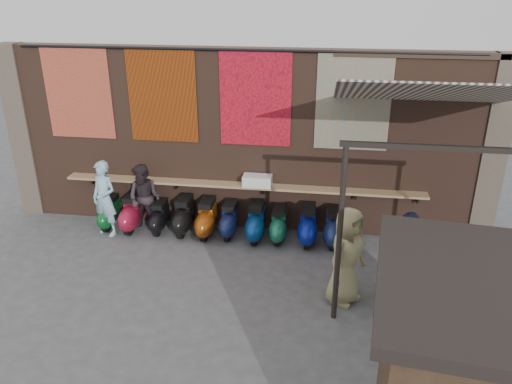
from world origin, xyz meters
The scene contains 32 objects.
ground centered at (0.00, 0.00, 0.00)m, with size 70.00×70.00×0.00m, color #474749.
brick_wall centered at (0.00, 2.70, 2.00)m, with size 10.00×0.40×4.00m, color brown.
pier_left centered at (-5.20, 2.70, 2.00)m, with size 0.50×0.50×4.00m, color #4C4238.
pier_right centered at (5.20, 2.70, 2.00)m, with size 0.50×0.50×4.00m, color #4C4238.
eating_counter centered at (0.00, 2.33, 1.10)m, with size 8.00×0.32×0.05m, color #9E7A51.
shelf_box centered at (0.37, 2.30, 1.24)m, with size 0.62×0.33×0.24m, color white.
tapestry_redgold centered at (-3.60, 2.48, 3.00)m, with size 1.50×0.02×2.00m, color maroon.
tapestry_sun centered at (-1.70, 2.48, 3.00)m, with size 1.50×0.02×2.00m, color #C5480B.
tapestry_orange centered at (0.30, 2.48, 3.00)m, with size 1.50×0.02×2.00m, color red.
tapestry_multi centered at (2.30, 2.48, 3.00)m, with size 1.50×0.02×2.00m, color teal.
hang_rail centered at (0.00, 2.47, 3.98)m, with size 0.06×0.06×9.50m, color black.
scooter_stool_0 centered at (-3.01, 2.05, 0.36)m, with size 0.34×0.76×0.72m, color #0D5D22, non-canonical shape.
scooter_stool_1 centered at (-2.45, 2.02, 0.42)m, with size 0.39×0.87×0.83m, color #A21531, non-canonical shape.
scooter_stool_2 centered at (-1.81, 2.01, 0.35)m, with size 0.33×0.74×0.70m, color black, non-canonical shape.
scooter_stool_3 centered at (-1.25, 2.03, 0.41)m, with size 0.39×0.86×0.82m, color black, non-canonical shape.
scooter_stool_4 centered at (-0.71, 1.99, 0.41)m, with size 0.39×0.86×0.82m, color #853A0C, non-canonical shape.
scooter_stool_5 centered at (-0.21, 2.04, 0.38)m, with size 0.36×0.80×0.76m, color navy, non-canonical shape.
scooter_stool_6 centered at (0.40, 1.96, 0.41)m, with size 0.39×0.86×0.82m, color navy, non-canonical shape.
scooter_stool_7 centered at (0.89, 1.99, 0.37)m, with size 0.35×0.79×0.75m, color #1A6A4A, non-canonical shape.
scooter_stool_8 centered at (1.52, 1.96, 0.41)m, with size 0.39×0.87×0.82m, color navy, non-canonical shape.
scooter_stool_9 centered at (2.05, 1.99, 0.40)m, with size 0.38×0.83×0.79m, color navy, non-canonical shape.
diner_left centered at (-2.93, 1.73, 0.86)m, with size 0.62×0.41×1.71m, color #94C5D8.
diner_right centered at (-2.12, 2.00, 0.79)m, with size 0.77×0.60×1.58m, color #2D2329.
shopper_navy centered at (3.25, -0.23, 0.94)m, with size 1.10×0.46×1.87m, color #161F33.
shopper_grey centered at (3.95, -0.99, 0.76)m, with size 0.98×0.56×1.52m, color #4F4F53.
shopper_tan centered at (2.26, -0.07, 0.90)m, with size 0.88×0.57×1.80m, color #968D5F.
stall_sign centered at (3.88, -2.87, 2.03)m, with size 1.20×0.04×0.50m, color gold.
stall_shelf centered at (3.88, -2.87, 1.02)m, with size 2.14×0.10×0.06m, color #473321.
awning_canvas centered at (3.50, 0.90, 3.55)m, with size 3.20×3.40×0.03m, color beige.
awning_ledger centered at (3.50, 2.49, 3.95)m, with size 3.30×0.08×0.12m, color #33261C.
awning_header centered at (3.50, -0.60, 3.08)m, with size 3.00×0.08×0.08m, color black.
awning_post_left centered at (2.10, -0.60, 1.55)m, with size 0.09×0.09×3.10m, color black.
Camera 1 is at (1.81, -7.67, 5.29)m, focal length 35.00 mm.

